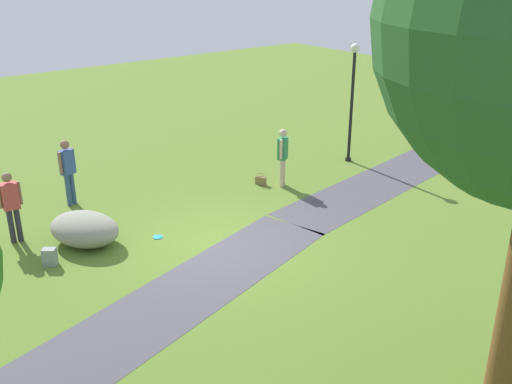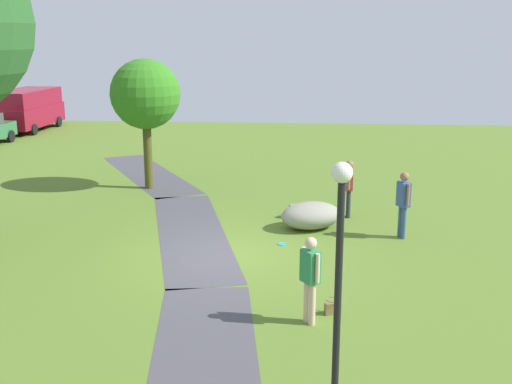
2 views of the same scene
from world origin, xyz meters
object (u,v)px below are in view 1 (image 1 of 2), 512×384
(handbag_on_grass, at_px, (261,180))
(backpack_by_boulder, at_px, (50,257))
(lamp_post, at_px, (352,91))
(lawn_boulder, at_px, (84,229))
(man_near_boulder, at_px, (68,167))
(frisbee_on_grass, at_px, (158,237))
(woman_with_handbag, at_px, (283,153))
(passerby_on_path, at_px, (11,202))

(handbag_on_grass, relative_size, backpack_by_boulder, 0.87)
(lamp_post, distance_m, handbag_on_grass, 4.20)
(lawn_boulder, relative_size, man_near_boulder, 1.16)
(handbag_on_grass, height_order, frisbee_on_grass, handbag_on_grass)
(woman_with_handbag, distance_m, frisbee_on_grass, 4.70)
(frisbee_on_grass, bearing_deg, man_near_boulder, -75.64)
(handbag_on_grass, bearing_deg, man_near_boulder, -22.40)
(lamp_post, xyz_separation_m, backpack_by_boulder, (10.20, 0.77, -2.12))
(woman_with_handbag, relative_size, backpack_by_boulder, 4.29)
(passerby_on_path, distance_m, backpack_by_boulder, 1.81)
(handbag_on_grass, distance_m, backpack_by_boulder, 6.66)
(lawn_boulder, height_order, woman_with_handbag, woman_with_handbag)
(lamp_post, bearing_deg, frisbee_on_grass, 7.66)
(woman_with_handbag, xyz_separation_m, frisbee_on_grass, (4.55, 0.70, -0.99))
(lamp_post, distance_m, lawn_boulder, 9.39)
(passerby_on_path, bearing_deg, woman_with_handbag, 170.76)
(passerby_on_path, xyz_separation_m, frisbee_on_grass, (-2.69, 1.88, -1.00))
(lamp_post, bearing_deg, man_near_boulder, -14.17)
(passerby_on_path, relative_size, frisbee_on_grass, 7.53)
(lamp_post, relative_size, handbag_on_grass, 10.82)
(backpack_by_boulder, bearing_deg, man_near_boulder, -119.85)
(lawn_boulder, xyz_separation_m, handbag_on_grass, (-5.58, -0.40, -0.24))
(lamp_post, height_order, passerby_on_path, lamp_post)
(man_near_boulder, xyz_separation_m, frisbee_on_grass, (-0.82, 3.19, -1.05))
(passerby_on_path, relative_size, handbag_on_grass, 4.96)
(frisbee_on_grass, bearing_deg, lawn_boulder, -27.20)
(lawn_boulder, height_order, handbag_on_grass, lawn_boulder)
(handbag_on_grass, xyz_separation_m, frisbee_on_grass, (4.11, 1.16, -0.13))
(lamp_post, relative_size, man_near_boulder, 2.08)
(lawn_boulder, bearing_deg, man_near_boulder, -105.11)
(backpack_by_boulder, relative_size, frisbee_on_grass, 1.74)
(lawn_boulder, xyz_separation_m, woman_with_handbag, (-6.02, 0.06, 0.62))
(woman_with_handbag, bearing_deg, handbag_on_grass, -46.64)
(lawn_boulder, height_order, frisbee_on_grass, lawn_boulder)
(man_near_boulder, relative_size, passerby_on_path, 1.05)
(lamp_post, height_order, man_near_boulder, lamp_post)
(man_near_boulder, distance_m, frisbee_on_grass, 3.46)
(backpack_by_boulder, bearing_deg, passerby_on_path, -82.78)
(passerby_on_path, distance_m, frisbee_on_grass, 3.43)
(woman_with_handbag, bearing_deg, lamp_post, -173.90)
(woman_with_handbag, distance_m, man_near_boulder, 5.91)
(man_near_boulder, bearing_deg, handbag_on_grass, 157.60)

